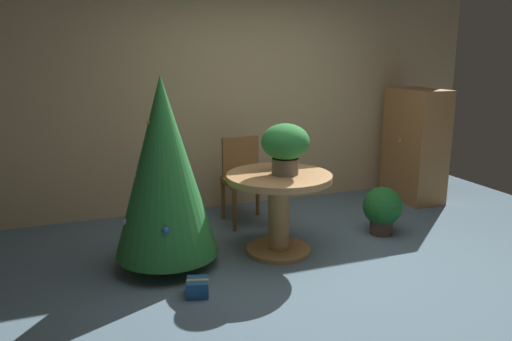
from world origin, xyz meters
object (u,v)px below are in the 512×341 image
wooden_chair_far (244,175)px  holiday_tree (164,167)px  round_dining_table (279,199)px  gift_box_blue (198,287)px  wooden_cabinet (415,145)px  potted_plant (382,208)px  flower_vase (285,145)px

wooden_chair_far → holiday_tree: (-1.01, -0.88, 0.36)m
round_dining_table → holiday_tree: holiday_tree is taller
gift_box_blue → wooden_cabinet: bearing=25.9°
gift_box_blue → potted_plant: (2.06, 0.61, 0.21)m
flower_vase → wooden_cabinet: wooden_cabinet is taller
round_dining_table → gift_box_blue: 1.14m
wooden_chair_far → holiday_tree: 1.38m
flower_vase → potted_plant: (1.11, 0.09, -0.74)m
round_dining_table → wooden_chair_far: size_ratio=1.05×
flower_vase → wooden_chair_far: size_ratio=0.50×
round_dining_table → wooden_chair_far: wooden_chair_far is taller
gift_box_blue → wooden_chair_far: bearing=58.8°
wooden_chair_far → holiday_tree: size_ratio=0.56×
gift_box_blue → potted_plant: bearing=16.6°
flower_vase → holiday_tree: size_ratio=0.28×
gift_box_blue → round_dining_table: bearing=31.3°
flower_vase → wooden_chair_far: (-0.05, 0.96, -0.49)m
gift_box_blue → holiday_tree: bearing=100.1°
wooden_chair_far → potted_plant: 1.47m
round_dining_table → potted_plant: 1.18m
round_dining_table → potted_plant: size_ratio=1.94×
round_dining_table → gift_box_blue: (-0.90, -0.55, -0.44)m
flower_vase → potted_plant: flower_vase is taller
holiday_tree → wooden_chair_far: bearing=41.3°
wooden_cabinet → potted_plant: 1.45m
wooden_chair_far → wooden_cabinet: size_ratio=0.66×
holiday_tree → gift_box_blue: bearing=-79.9°
wooden_chair_far → gift_box_blue: size_ratio=4.16×
wooden_cabinet → round_dining_table: bearing=-156.4°
round_dining_table → flower_vase: bearing=-26.5°
wooden_chair_far → holiday_tree: holiday_tree is taller
round_dining_table → flower_vase: (0.05, -0.02, 0.50)m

